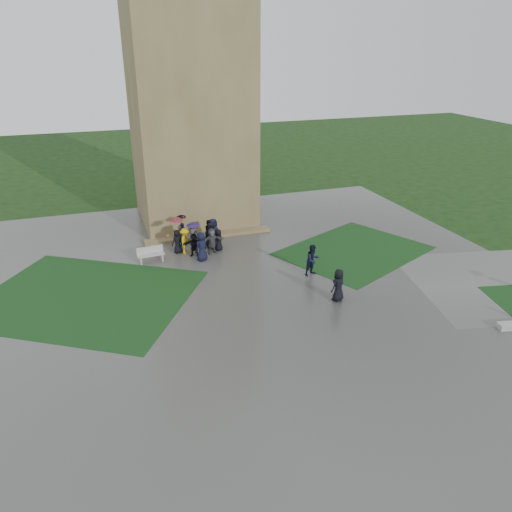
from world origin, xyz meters
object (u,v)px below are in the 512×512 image
object	(u,v)px
tower	(189,99)
pedestrian_near	(338,285)
bench	(151,254)
pedestrian_mid	(313,260)

from	to	relation	value
tower	pedestrian_near	distance (m)	18.22
bench	pedestrian_mid	bearing A→B (deg)	-35.06
pedestrian_near	tower	bearing A→B (deg)	-99.06
bench	pedestrian_mid	distance (m)	10.12
tower	bench	xyz separation A→B (m)	(-4.45, -7.43, -8.48)
tower	pedestrian_near	size ratio (longest dim) A/B	10.01
tower	pedestrian_near	bearing A→B (deg)	-74.73
tower	bench	size ratio (longest dim) A/B	10.44
pedestrian_mid	pedestrian_near	xyz separation A→B (m)	(-0.06, -3.37, -0.04)
pedestrian_mid	pedestrian_near	distance (m)	3.37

